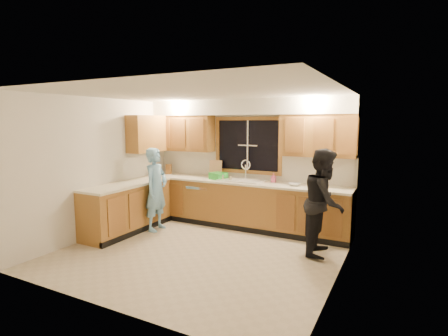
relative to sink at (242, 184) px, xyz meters
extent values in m
plane|color=#BFAF93|center=(0.00, -1.60, -0.86)|extent=(4.20, 4.20, 0.00)
plane|color=silver|center=(0.00, -1.60, 1.64)|extent=(4.20, 4.20, 0.00)
plane|color=silver|center=(0.00, 0.30, 0.39)|extent=(4.20, 0.00, 4.20)
plane|color=silver|center=(-2.10, -1.60, 0.39)|extent=(0.00, 3.80, 3.80)
plane|color=silver|center=(2.10, -1.60, 0.39)|extent=(0.00, 3.80, 3.80)
cube|color=#A16B2E|center=(0.00, 0.00, -0.42)|extent=(4.20, 0.60, 0.88)
cube|color=#A16B2E|center=(-1.80, -1.25, -0.42)|extent=(0.60, 1.90, 0.88)
cube|color=#ECE5C7|center=(0.00, -0.02, 0.04)|extent=(4.20, 0.63, 0.04)
cube|color=#ECE5C7|center=(-1.79, -1.25, 0.04)|extent=(0.63, 1.90, 0.04)
cube|color=#A16B2E|center=(-1.43, 0.13, 0.96)|extent=(1.35, 0.33, 0.75)
cube|color=#A16B2E|center=(1.43, 0.13, 0.96)|extent=(1.35, 0.33, 0.75)
cube|color=#A16B2E|center=(-1.94, -0.48, 0.96)|extent=(0.33, 0.90, 0.75)
cube|color=silver|center=(0.00, 0.12, 1.49)|extent=(4.20, 0.35, 0.30)
cube|color=black|center=(0.00, 0.29, 0.74)|extent=(1.30, 0.01, 1.00)
cube|color=#A16B2E|center=(0.00, 0.28, 1.27)|extent=(1.44, 0.03, 0.07)
cube|color=#A16B2E|center=(0.00, 0.28, 0.20)|extent=(1.44, 0.03, 0.07)
cube|color=#A16B2E|center=(-0.69, 0.28, 0.74)|extent=(0.07, 0.03, 1.00)
cube|color=#A16B2E|center=(0.69, 0.28, 0.74)|extent=(0.07, 0.03, 1.00)
cube|color=white|center=(0.00, 0.00, 0.07)|extent=(0.86, 0.52, 0.03)
cube|color=white|center=(-0.21, 0.00, -0.02)|extent=(0.38, 0.42, 0.18)
cube|color=white|center=(0.21, 0.00, -0.02)|extent=(0.38, 0.42, 0.18)
cylinder|color=white|center=(0.00, 0.20, 0.22)|extent=(0.04, 0.04, 0.28)
torus|color=white|center=(0.00, 0.20, 0.36)|extent=(0.21, 0.03, 0.21)
cube|color=white|center=(-0.85, -0.01, -0.45)|extent=(0.60, 0.56, 0.82)
cube|color=white|center=(-1.80, -1.82, -0.41)|extent=(0.58, 0.75, 0.90)
imported|color=#76B2DF|center=(-1.36, -0.94, -0.07)|extent=(0.42, 0.60, 1.58)
imported|color=black|center=(1.74, -0.72, -0.03)|extent=(0.67, 0.84, 1.66)
cube|color=#925C28|center=(-1.83, 0.10, 0.16)|extent=(0.15, 0.14, 0.21)
cube|color=tan|center=(-0.67, 0.16, 0.23)|extent=(0.28, 0.14, 0.35)
cube|color=green|center=(-0.50, -0.03, 0.12)|extent=(0.36, 0.35, 0.14)
imported|color=#DD5485|center=(0.60, 0.15, 0.14)|extent=(0.08, 0.08, 0.17)
imported|color=silver|center=(1.07, -0.05, 0.08)|extent=(0.26, 0.26, 0.05)
cylinder|color=beige|center=(-0.38, -0.08, 0.11)|extent=(0.06, 0.06, 0.11)
cylinder|color=beige|center=(-0.19, -0.12, 0.11)|extent=(0.08, 0.08, 0.11)
camera|label=1|loc=(2.82, -6.15, 1.19)|focal=28.00mm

